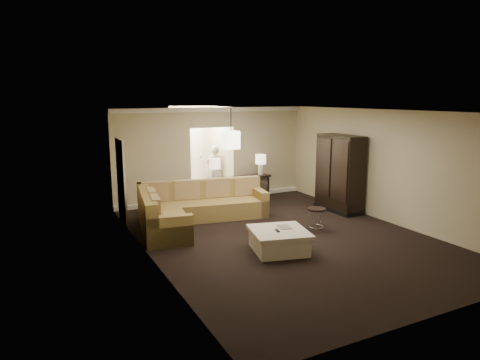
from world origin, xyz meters
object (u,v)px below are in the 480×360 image
armoire (339,175)px  drink_table (316,215)px  sectional_sofa (191,208)px  coffee_table (279,240)px  person (215,167)px  console_table (239,188)px

armoire → drink_table: bearing=-143.5°
sectional_sofa → coffee_table: sectional_sofa is taller
drink_table → person: person is taller
console_table → armoire: bearing=-48.9°
console_table → person: size_ratio=1.21×
console_table → sectional_sofa: bearing=-153.2°
sectional_sofa → console_table: (1.95, 1.28, 0.08)m
person → armoire: bearing=139.0°
armoire → drink_table: 2.15m
console_table → drink_table: console_table is taller
coffee_table → armoire: bearing=32.3°
drink_table → armoire: bearing=36.5°
console_table → person: 1.71m
console_table → drink_table: (0.47, -3.16, -0.08)m
armoire → drink_table: armoire is taller
armoire → sectional_sofa: bearing=170.9°
sectional_sofa → console_table: sectional_sofa is taller
coffee_table → sectional_sofa: bearing=109.0°
console_table → person: (-0.03, 1.66, 0.39)m
sectional_sofa → person: person is taller
coffee_table → armoire: (3.16, 2.00, 0.77)m
coffee_table → drink_table: (1.51, 0.77, 0.16)m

